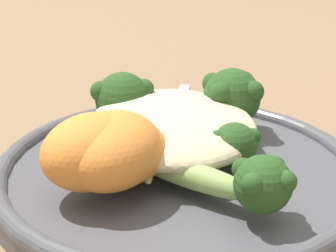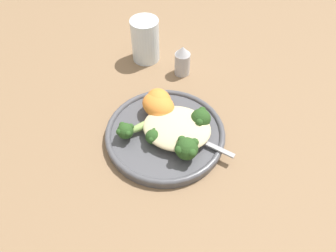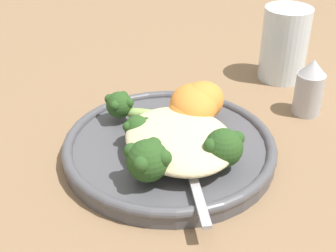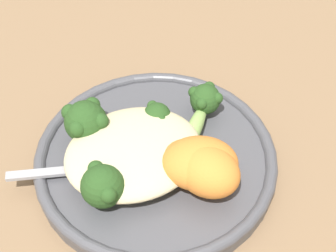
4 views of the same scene
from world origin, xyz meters
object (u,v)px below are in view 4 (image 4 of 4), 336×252
object	(u,v)px
plate	(156,160)
broccoli_stalk_2	(101,129)
sweet_potato_chunk_1	(200,163)
broccoli_stalk_1	(161,126)
sweet_potato_chunk_0	(207,170)
broccoli_stalk_3	(115,183)
sweet_potato_chunk_2	(190,159)
quinoa_mound	(133,152)
broccoli_stalk_0	(200,112)
spoon	(92,167)

from	to	relation	value
plate	broccoli_stalk_2	distance (m)	0.06
plate	sweet_potato_chunk_1	xyz separation A→B (m)	(0.03, -0.04, 0.03)
broccoli_stalk_1	sweet_potato_chunk_0	bearing A→B (deg)	-167.65
broccoli_stalk_3	sweet_potato_chunk_2	world-z (taller)	broccoli_stalk_3
plate	sweet_potato_chunk_1	distance (m)	0.06
quinoa_mound	sweet_potato_chunk_2	world-z (taller)	sweet_potato_chunk_2
sweet_potato_chunk_0	sweet_potato_chunk_2	world-z (taller)	sweet_potato_chunk_0
plate	broccoli_stalk_3	xyz separation A→B (m)	(-0.05, -0.03, 0.03)
broccoli_stalk_0	spoon	bearing A→B (deg)	141.23
broccoli_stalk_0	spoon	distance (m)	0.12
plate	sweet_potato_chunk_1	bearing A→B (deg)	-59.89
quinoa_mound	sweet_potato_chunk_2	bearing A→B (deg)	-36.17
broccoli_stalk_2	quinoa_mound	bearing A→B (deg)	165.31
plate	spoon	size ratio (longest dim) A/B	2.11
quinoa_mound	sweet_potato_chunk_0	world-z (taller)	sweet_potato_chunk_0
broccoli_stalk_2	sweet_potato_chunk_1	size ratio (longest dim) A/B	1.53
quinoa_mound	broccoli_stalk_0	bearing A→B (deg)	14.58
quinoa_mound	broccoli_stalk_0	size ratio (longest dim) A/B	1.54
broccoli_stalk_1	spoon	size ratio (longest dim) A/B	0.71
sweet_potato_chunk_1	spoon	distance (m)	0.10
quinoa_mound	spoon	distance (m)	0.04
spoon	sweet_potato_chunk_2	bearing A→B (deg)	172.53
broccoli_stalk_3	sweet_potato_chunk_2	distance (m)	0.07
sweet_potato_chunk_1	quinoa_mound	bearing A→B (deg)	138.58
sweet_potato_chunk_1	sweet_potato_chunk_2	world-z (taller)	sweet_potato_chunk_1
plate	sweet_potato_chunk_0	xyz separation A→B (m)	(0.03, -0.05, 0.03)
broccoli_stalk_1	sweet_potato_chunk_2	world-z (taller)	sweet_potato_chunk_2
sweet_potato_chunk_1	spoon	world-z (taller)	sweet_potato_chunk_1
sweet_potato_chunk_0	plate	bearing A→B (deg)	116.70
sweet_potato_chunk_1	broccoli_stalk_3	bearing A→B (deg)	169.64
broccoli_stalk_1	broccoli_stalk_2	world-z (taller)	broccoli_stalk_2
quinoa_mound	broccoli_stalk_1	world-z (taller)	same
broccoli_stalk_3	sweet_potato_chunk_1	distance (m)	0.08
broccoli_stalk_3	plate	bearing A→B (deg)	-153.86
broccoli_stalk_0	sweet_potato_chunk_0	world-z (taller)	sweet_potato_chunk_0
plate	broccoli_stalk_1	xyz separation A→B (m)	(0.02, 0.02, 0.02)
plate	sweet_potato_chunk_2	world-z (taller)	sweet_potato_chunk_2
sweet_potato_chunk_0	sweet_potato_chunk_1	world-z (taller)	sweet_potato_chunk_0
broccoli_stalk_0	sweet_potato_chunk_0	size ratio (longest dim) A/B	1.35
sweet_potato_chunk_0	quinoa_mound	bearing A→B (deg)	133.46
sweet_potato_chunk_0	broccoli_stalk_1	bearing A→B (deg)	99.21
broccoli_stalk_2	plate	bearing A→B (deg)	-171.99
quinoa_mound	broccoli_stalk_1	size ratio (longest dim) A/B	1.65
broccoli_stalk_1	broccoli_stalk_3	world-z (taller)	broccoli_stalk_3
broccoli_stalk_1	spoon	distance (m)	0.08
sweet_potato_chunk_0	spoon	size ratio (longest dim) A/B	0.56
sweet_potato_chunk_0	spoon	distance (m)	0.11
sweet_potato_chunk_1	broccoli_stalk_2	bearing A→B (deg)	130.04
plate	sweet_potato_chunk_0	world-z (taller)	sweet_potato_chunk_0
broccoli_stalk_0	sweet_potato_chunk_0	distance (m)	0.08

